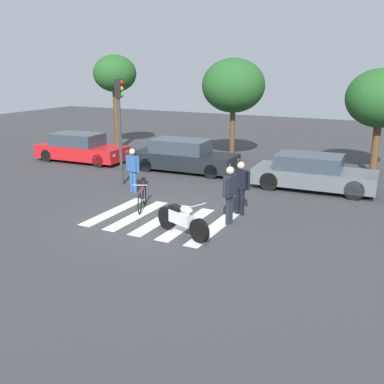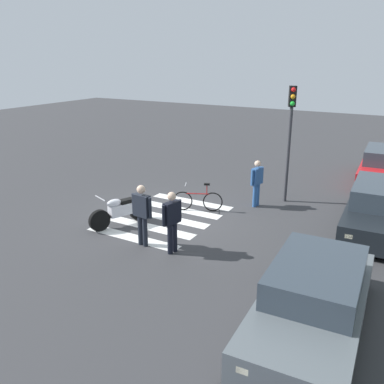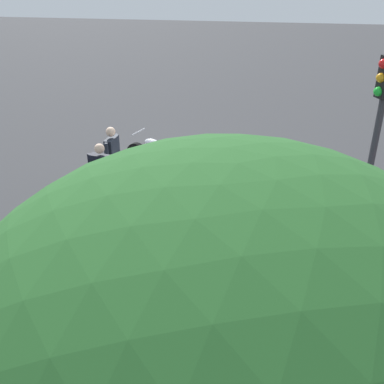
{
  "view_description": "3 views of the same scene",
  "coord_description": "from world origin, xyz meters",
  "px_view_note": "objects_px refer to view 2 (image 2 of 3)",
  "views": [
    {
      "loc": [
        6.77,
        -11.38,
        4.66
      ],
      "look_at": [
        0.64,
        0.86,
        0.75
      ],
      "focal_mm": 41.69,
      "sensor_mm": 36.0,
      "label": 1
    },
    {
      "loc": [
        10.56,
        7.01,
        5.13
      ],
      "look_at": [
        -0.27,
        0.87,
        0.97
      ],
      "focal_mm": 38.34,
      "sensor_mm": 36.0,
      "label": 2
    },
    {
      "loc": [
        -1.43,
        11.06,
        5.77
      ],
      "look_at": [
        -0.13,
        1.73,
        0.75
      ],
      "focal_mm": 43.95,
      "sensor_mm": 36.0,
      "label": 3
    }
  ],
  "objects_px": {
    "officer_by_motorcycle": "(142,211)",
    "car_black_suv": "(379,209)",
    "police_motorcycle": "(120,211)",
    "officer_on_foot": "(172,218)",
    "traffic_light_pole": "(290,126)",
    "leaning_bicycle": "(198,200)",
    "pedestrian_bystander": "(257,181)",
    "car_red_convertible": "(383,166)",
    "car_grey_coupe": "(313,299)"
  },
  "relations": [
    {
      "from": "officer_by_motorcycle",
      "to": "car_black_suv",
      "type": "xyz_separation_m",
      "value": [
        -4.48,
        5.62,
        -0.35
      ]
    },
    {
      "from": "police_motorcycle",
      "to": "officer_on_foot",
      "type": "distance_m",
      "value": 2.64
    },
    {
      "from": "officer_on_foot",
      "to": "traffic_light_pole",
      "type": "distance_m",
      "value": 6.02
    },
    {
      "from": "leaning_bicycle",
      "to": "pedestrian_bystander",
      "type": "relative_size",
      "value": 0.95
    },
    {
      "from": "officer_on_foot",
      "to": "car_red_convertible",
      "type": "relative_size",
      "value": 0.38
    },
    {
      "from": "car_red_convertible",
      "to": "car_black_suv",
      "type": "xyz_separation_m",
      "value": [
        5.62,
        0.43,
        0.02
      ]
    },
    {
      "from": "police_motorcycle",
      "to": "pedestrian_bystander",
      "type": "relative_size",
      "value": 1.19
    },
    {
      "from": "car_red_convertible",
      "to": "officer_on_foot",
      "type": "bearing_deg",
      "value": -22.7
    },
    {
      "from": "pedestrian_bystander",
      "to": "traffic_light_pole",
      "type": "xyz_separation_m",
      "value": [
        -1.03,
        0.75,
        1.84
      ]
    },
    {
      "from": "leaning_bicycle",
      "to": "car_red_convertible",
      "type": "bearing_deg",
      "value": 143.48
    },
    {
      "from": "officer_on_foot",
      "to": "car_grey_coupe",
      "type": "distance_m",
      "value": 4.38
    },
    {
      "from": "car_red_convertible",
      "to": "car_grey_coupe",
      "type": "relative_size",
      "value": 1.0
    },
    {
      "from": "car_black_suv",
      "to": "car_grey_coupe",
      "type": "bearing_deg",
      "value": -5.11
    },
    {
      "from": "traffic_light_pole",
      "to": "officer_on_foot",
      "type": "bearing_deg",
      "value": -14.1
    },
    {
      "from": "officer_on_foot",
      "to": "car_red_convertible",
      "type": "xyz_separation_m",
      "value": [
        -10.08,
        4.22,
        -0.34
      ]
    },
    {
      "from": "pedestrian_bystander",
      "to": "officer_by_motorcycle",
      "type": "bearing_deg",
      "value": -19.58
    },
    {
      "from": "police_motorcycle",
      "to": "officer_by_motorcycle",
      "type": "relative_size",
      "value": 1.12
    },
    {
      "from": "leaning_bicycle",
      "to": "pedestrian_bystander",
      "type": "xyz_separation_m",
      "value": [
        -1.41,
        1.58,
        0.58
      ]
    },
    {
      "from": "pedestrian_bystander",
      "to": "traffic_light_pole",
      "type": "height_order",
      "value": "traffic_light_pole"
    },
    {
      "from": "car_black_suv",
      "to": "traffic_light_pole",
      "type": "relative_size",
      "value": 1.14
    },
    {
      "from": "car_red_convertible",
      "to": "car_grey_coupe",
      "type": "bearing_deg",
      "value": -0.48
    },
    {
      "from": "leaning_bicycle",
      "to": "traffic_light_pole",
      "type": "height_order",
      "value": "traffic_light_pole"
    },
    {
      "from": "officer_by_motorcycle",
      "to": "police_motorcycle",
      "type": "bearing_deg",
      "value": -119.25
    },
    {
      "from": "police_motorcycle",
      "to": "pedestrian_bystander",
      "type": "xyz_separation_m",
      "value": [
        -3.74,
        3.11,
        0.49
      ]
    },
    {
      "from": "officer_on_foot",
      "to": "police_motorcycle",
      "type": "bearing_deg",
      "value": -108.22
    },
    {
      "from": "leaning_bicycle",
      "to": "pedestrian_bystander",
      "type": "distance_m",
      "value": 2.2
    },
    {
      "from": "car_red_convertible",
      "to": "car_grey_coupe",
      "type": "distance_m",
      "value": 11.51
    },
    {
      "from": "car_black_suv",
      "to": "traffic_light_pole",
      "type": "xyz_separation_m",
      "value": [
        -1.12,
        -3.25,
        2.11
      ]
    },
    {
      "from": "officer_by_motorcycle",
      "to": "car_red_convertible",
      "type": "xyz_separation_m",
      "value": [
        -10.1,
        5.19,
        -0.37
      ]
    },
    {
      "from": "officer_on_foot",
      "to": "car_black_suv",
      "type": "relative_size",
      "value": 0.37
    },
    {
      "from": "officer_on_foot",
      "to": "traffic_light_pole",
      "type": "height_order",
      "value": "traffic_light_pole"
    },
    {
      "from": "pedestrian_bystander",
      "to": "car_red_convertible",
      "type": "bearing_deg",
      "value": 147.22
    },
    {
      "from": "pedestrian_bystander",
      "to": "car_grey_coupe",
      "type": "height_order",
      "value": "pedestrian_bystander"
    },
    {
      "from": "leaning_bicycle",
      "to": "traffic_light_pole",
      "type": "bearing_deg",
      "value": 136.39
    },
    {
      "from": "leaning_bicycle",
      "to": "car_red_convertible",
      "type": "height_order",
      "value": "car_red_convertible"
    },
    {
      "from": "car_black_suv",
      "to": "pedestrian_bystander",
      "type": "bearing_deg",
      "value": -91.25
    },
    {
      "from": "officer_on_foot",
      "to": "officer_by_motorcycle",
      "type": "xyz_separation_m",
      "value": [
        0.02,
        -0.97,
        0.03
      ]
    },
    {
      "from": "officer_by_motorcycle",
      "to": "traffic_light_pole",
      "type": "relative_size",
      "value": 0.43
    },
    {
      "from": "car_grey_coupe",
      "to": "traffic_light_pole",
      "type": "distance_m",
      "value": 7.81
    },
    {
      "from": "officer_on_foot",
      "to": "traffic_light_pole",
      "type": "bearing_deg",
      "value": 165.9
    },
    {
      "from": "car_red_convertible",
      "to": "car_grey_coupe",
      "type": "xyz_separation_m",
      "value": [
        11.51,
        -0.1,
        -0.01
      ]
    },
    {
      "from": "car_black_suv",
      "to": "officer_on_foot",
      "type": "bearing_deg",
      "value": -46.18
    },
    {
      "from": "car_red_convertible",
      "to": "officer_by_motorcycle",
      "type": "bearing_deg",
      "value": -27.18
    },
    {
      "from": "officer_by_motorcycle",
      "to": "car_grey_coupe",
      "type": "relative_size",
      "value": 0.38
    },
    {
      "from": "pedestrian_bystander",
      "to": "car_grey_coupe",
      "type": "xyz_separation_m",
      "value": [
        5.98,
        3.47,
        -0.3
      ]
    },
    {
      "from": "pedestrian_bystander",
      "to": "police_motorcycle",
      "type": "bearing_deg",
      "value": -39.75
    },
    {
      "from": "police_motorcycle",
      "to": "leaning_bicycle",
      "type": "xyz_separation_m",
      "value": [
        -2.32,
        1.53,
        -0.09
      ]
    },
    {
      "from": "car_black_suv",
      "to": "traffic_light_pole",
      "type": "bearing_deg",
      "value": -108.97
    },
    {
      "from": "pedestrian_bystander",
      "to": "car_black_suv",
      "type": "height_order",
      "value": "pedestrian_bystander"
    },
    {
      "from": "leaning_bicycle",
      "to": "traffic_light_pole",
      "type": "distance_m",
      "value": 4.15
    }
  ]
}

